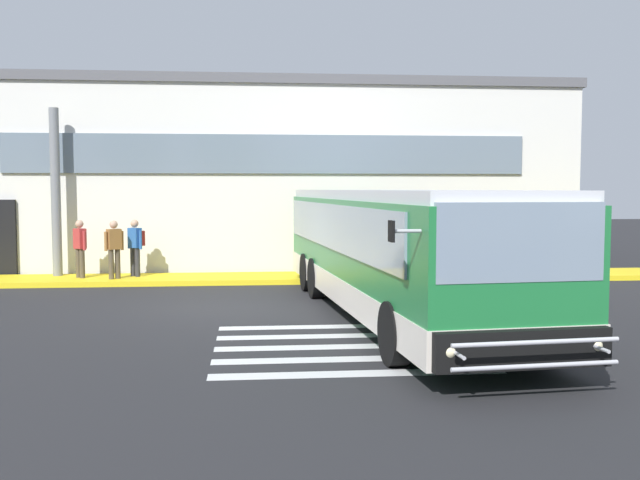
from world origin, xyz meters
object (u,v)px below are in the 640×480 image
Objects in this scene: bus_main_foreground at (393,254)px; passenger_near_column at (80,246)px; passenger_by_doorway at (114,246)px; passenger_at_curb_edge at (136,244)px; entry_support_column at (56,192)px.

bus_main_foreground reaches higher than passenger_near_column.
passenger_by_doorway and passenger_at_curb_edge have the same top height.
passenger_near_column is (0.80, -0.59, -1.54)m from entry_support_column.
passenger_near_column is 1.09m from passenger_by_doorway.
entry_support_column is 2.57m from passenger_by_doorway.
passenger_by_doorway is (-6.94, 5.81, -0.26)m from bus_main_foreground.
entry_support_column is 2.82m from passenger_at_curb_edge.
passenger_by_doorway is at bearing -18.59° from passenger_near_column.
bus_main_foreground is 7.51× the size of passenger_near_column.
passenger_near_column is at bearing 161.41° from passenger_by_doorway.
passenger_near_column and passenger_at_curb_edge have the same top height.
passenger_near_column is (-7.97, 6.16, -0.26)m from bus_main_foreground.
entry_support_column reaches higher than passenger_near_column.
entry_support_column is at bearing 142.42° from bus_main_foreground.
passenger_by_doorway is (1.83, -0.94, -1.54)m from entry_support_column.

